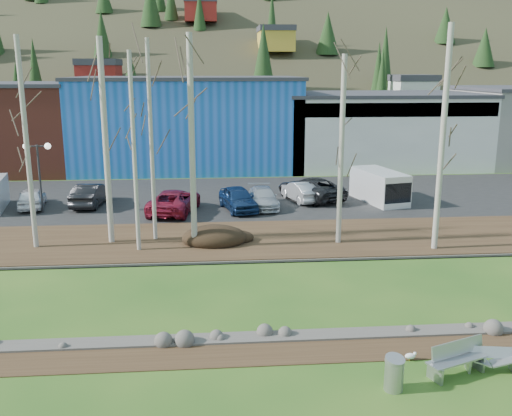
{
  "coord_description": "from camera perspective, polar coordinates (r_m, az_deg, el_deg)",
  "views": [
    {
      "loc": [
        -4.11,
        -14.7,
        8.97
      ],
      "look_at": [
        -1.93,
        11.71,
        2.5
      ],
      "focal_mm": 40.0,
      "sensor_mm": 36.0,
      "label": 1
    }
  ],
  "objects": [
    {
      "name": "street_lamp",
      "position": [
        37.8,
        -20.97,
        4.67
      ],
      "size": [
        1.68,
        0.39,
        4.41
      ],
      "rotation": [
        0.0,
        0.0,
        -0.0
      ],
      "color": "#262628",
      "rests_on": "parking_lot"
    },
    {
      "name": "dirt_mound",
      "position": [
        29.83,
        -4.19,
        -2.85
      ],
      "size": [
        3.39,
        2.39,
        0.66
      ],
      "primitive_type": "ellipsoid",
      "color": "black",
      "rests_on": "far_bank"
    },
    {
      "name": "building_blue",
      "position": [
        53.95,
        -6.8,
        8.51
      ],
      "size": [
        20.4,
        12.24,
        8.3
      ],
      "color": "blue",
      "rests_on": "ground"
    },
    {
      "name": "birch_5",
      "position": [
        29.2,
        8.53,
        5.6
      ],
      "size": [
        0.27,
        0.27,
        9.54
      ],
      "color": "beige",
      "rests_on": "far_bank"
    },
    {
      "name": "van_white",
      "position": [
        39.59,
        12.37,
        2.09
      ],
      "size": [
        3.07,
        5.19,
        2.13
      ],
      "rotation": [
        0.0,
        0.0,
        0.23
      ],
      "color": "white",
      "rests_on": "parking_lot"
    },
    {
      "name": "car_4",
      "position": [
        36.55,
        -1.8,
        0.94
      ],
      "size": [
        2.72,
        4.67,
        1.49
      ],
      "primitive_type": "imported",
      "rotation": [
        0.0,
        0.0,
        0.23
      ],
      "color": "navy",
      "rests_on": "parking_lot"
    },
    {
      "name": "car_3",
      "position": [
        37.33,
        0.69,
        1.05
      ],
      "size": [
        1.92,
        4.44,
        1.27
      ],
      "primitive_type": "imported",
      "rotation": [
        0.0,
        0.0,
        0.03
      ],
      "color": "#AFB2B7",
      "rests_on": "parking_lot"
    },
    {
      "name": "car_6",
      "position": [
        39.8,
        5.51,
        1.97
      ],
      "size": [
        4.78,
        6.06,
        1.53
      ],
      "primitive_type": "imported",
      "rotation": [
        0.0,
        0.0,
        3.62
      ],
      "color": "black",
      "rests_on": "parking_lot"
    },
    {
      "name": "dirt_strip",
      "position": [
        19.48,
        8.24,
        -13.81
      ],
      "size": [
        80.0,
        1.8,
        0.03
      ],
      "primitive_type": "cube",
      "color": "#382616",
      "rests_on": "ground"
    },
    {
      "name": "hillside",
      "position": [
        99.15,
        -2.47,
        18.65
      ],
      "size": [
        160.0,
        72.0,
        35.0
      ],
      "primitive_type": null,
      "color": "#2F281C",
      "rests_on": "ground"
    },
    {
      "name": "birch_3",
      "position": [
        28.24,
        -12.08,
        5.33
      ],
      "size": [
        0.21,
        0.21,
        9.69
      ],
      "color": "beige",
      "rests_on": "far_bank"
    },
    {
      "name": "car_0",
      "position": [
        39.9,
        -21.51,
        0.95
      ],
      "size": [
        2.27,
        4.16,
        1.34
      ],
      "primitive_type": "imported",
      "rotation": [
        0.0,
        0.0,
        3.32
      ],
      "color": "white",
      "rests_on": "parking_lot"
    },
    {
      "name": "far_bank",
      "position": [
        30.8,
        3.15,
        -3.08
      ],
      "size": [
        80.0,
        7.0,
        0.15
      ],
      "primitive_type": "cube",
      "color": "#382616",
      "rests_on": "ground"
    },
    {
      "name": "seagull",
      "position": [
        19.22,
        15.21,
        -14.08
      ],
      "size": [
        0.41,
        0.19,
        0.29
      ],
      "rotation": [
        0.0,
        0.0,
        -0.05
      ],
      "color": "gold",
      "rests_on": "ground"
    },
    {
      "name": "parking_lot",
      "position": [
        40.89,
        1.15,
        1.15
      ],
      "size": [
        80.0,
        14.0,
        0.14
      ],
      "primitive_type": "cube",
      "color": "black",
      "rests_on": "ground"
    },
    {
      "name": "car_5",
      "position": [
        39.22,
        4.5,
        1.69
      ],
      "size": [
        2.49,
        4.38,
        1.37
      ],
      "primitive_type": "imported",
      "rotation": [
        0.0,
        0.0,
        3.41
      ],
      "color": "#BDBDBF",
      "rests_on": "parking_lot"
    },
    {
      "name": "litter_bin",
      "position": [
        17.41,
        13.64,
        -15.92
      ],
      "size": [
        0.71,
        0.71,
        0.94
      ],
      "primitive_type": "cylinder",
      "rotation": [
        0.0,
        0.0,
        0.38
      ],
      "color": "#9FA2A3",
      "rests_on": "ground"
    },
    {
      "name": "ground",
      "position": [
        17.7,
        9.81,
        -16.94
      ],
      "size": [
        200.0,
        200.0,
        0.0
      ],
      "primitive_type": "plane",
      "color": "#214D16",
      "rests_on": "ground"
    },
    {
      "name": "river",
      "position": [
        24.02,
        5.53,
        -8.27
      ],
      "size": [
        80.0,
        8.0,
        0.9
      ],
      "primitive_type": null,
      "color": "black",
      "rests_on": "ground"
    },
    {
      "name": "car_2",
      "position": [
        36.29,
        -8.17,
        0.7
      ],
      "size": [
        3.54,
        5.72,
        1.48
      ],
      "primitive_type": "imported",
      "rotation": [
        0.0,
        0.0,
        2.92
      ],
      "color": "maroon",
      "rests_on": "parking_lot"
    },
    {
      "name": "birch_2",
      "position": [
        29.88,
        -14.8,
        6.29
      ],
      "size": [
        0.3,
        0.3,
        10.38
      ],
      "color": "beige",
      "rests_on": "far_bank"
    },
    {
      "name": "building_white",
      "position": [
        56.32,
        12.02,
        7.76
      ],
      "size": [
        18.36,
        12.24,
        6.8
      ],
      "color": "beige",
      "rests_on": "ground"
    },
    {
      "name": "bench_damaged",
      "position": [
        19.35,
        22.32,
        -13.83
      ],
      "size": [
        1.64,
        0.76,
        0.7
      ],
      "rotation": [
        0.0,
        0.0,
        -0.16
      ],
      "color": "#9FA2A3",
      "rests_on": "ground"
    },
    {
      "name": "birch_4",
      "position": [
        28.2,
        -6.42,
        6.37
      ],
      "size": [
        0.3,
        0.3,
        10.5
      ],
      "color": "beige",
      "rests_on": "far_bank"
    },
    {
      "name": "far_bank_rocks",
      "position": [
        27.81,
        4.04,
        -5.13
      ],
      "size": [
        80.0,
        0.8,
        0.46
      ],
      "primitive_type": null,
      "color": "#47423D",
      "rests_on": "ground"
    },
    {
      "name": "car_1",
      "position": [
        39.33,
        -16.19,
        1.32
      ],
      "size": [
        2.03,
        4.68,
        1.5
      ],
      "primitive_type": "imported",
      "rotation": [
        0.0,
        0.0,
        3.04
      ],
      "color": "black",
      "rests_on": "parking_lot"
    },
    {
      "name": "near_bank_rocks",
      "position": [
        20.35,
        7.6,
        -12.56
      ],
      "size": [
        80.0,
        0.8,
        0.5
      ],
      "primitive_type": null,
      "color": "#47423D",
      "rests_on": "ground"
    },
    {
      "name": "bench_intact",
      "position": [
        18.74,
        19.45,
        -14.0
      ],
      "size": [
        2.07,
        1.26,
        1.0
      ],
      "rotation": [
        0.0,
        0.0,
        0.37
      ],
      "color": "#9FA2A3",
      "rests_on": "ground"
    },
    {
      "name": "birch_1",
      "position": [
        29.93,
        -10.42,
        6.49
      ],
      "size": [
        0.21,
        0.21,
        10.34
      ],
      "color": "beige",
      "rests_on": "far_bank"
    },
    {
      "name": "birch_0",
      "position": [
        30.21,
        -21.95,
        5.86
      ],
      "size": [
        0.25,
        0.25,
        10.41
      ],
      "color": "beige",
      "rests_on": "far_bank"
    },
    {
      "name": "birch_6",
      "position": [
        29.21,
        18.14,
        6.45
      ],
      "size": [
        0.29,
        0.29,
        10.93
      ],
      "color": "beige",
      "rests_on": "far_bank"
    }
  ]
}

